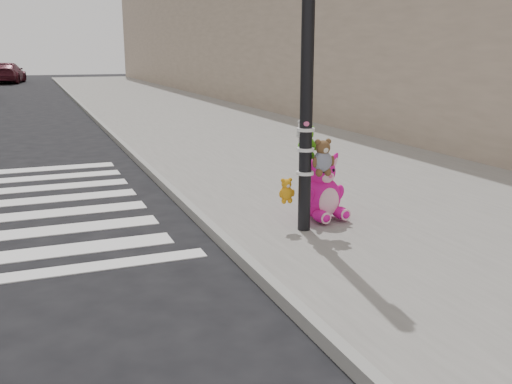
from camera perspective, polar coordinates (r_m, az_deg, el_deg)
name	(u,v)px	position (r m, az deg, el deg)	size (l,w,h in m)	color
ground	(123,339)	(5.15, -13.14, -14.08)	(120.00, 120.00, 0.00)	black
sidewalk_near	(250,138)	(15.73, -0.61, 5.42)	(7.00, 80.00, 0.14)	slate
curb_edge	(123,145)	(14.86, -13.16, 4.56)	(0.12, 80.00, 0.15)	gray
signal_pole	(309,103)	(7.13, 5.30, 8.89)	(0.69, 0.50, 4.00)	black
pink_bunny	(321,192)	(7.84, 6.56, 0.00)	(0.66, 0.74, 0.92)	#E51396
red_teddy	(310,208)	(8.08, 5.41, -1.57)	(0.14, 0.09, 0.20)	#A32110
car_maroon_near	(7,73)	(48.67, -23.63, 10.85)	(2.18, 5.36, 1.55)	#521723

